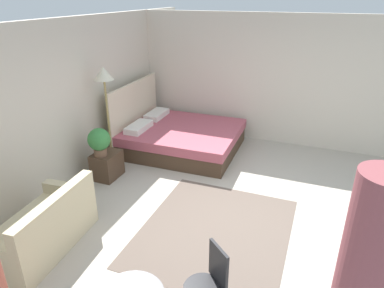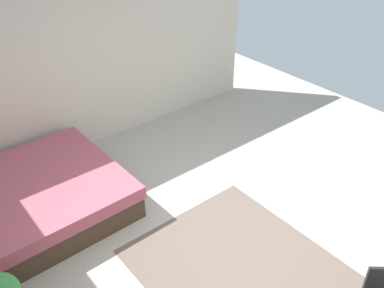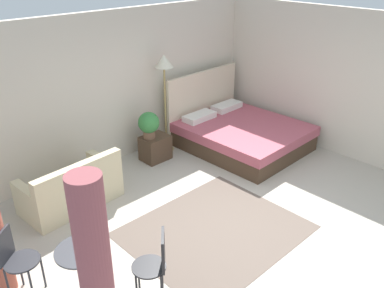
{
  "view_description": "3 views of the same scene",
  "coord_description": "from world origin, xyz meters",
  "px_view_note": "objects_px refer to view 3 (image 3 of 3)",
  "views": [
    {
      "loc": [
        -4.09,
        -0.95,
        3.03
      ],
      "look_at": [
        0.05,
        0.68,
        1.07
      ],
      "focal_mm": 32.2,
      "sensor_mm": 36.0,
      "label": 1
    },
    {
      "loc": [
        -2.51,
        2.63,
        3.77
      ],
      "look_at": [
        0.73,
        0.0,
        1.08
      ],
      "focal_mm": 39.34,
      "sensor_mm": 36.0,
      "label": 2
    },
    {
      "loc": [
        -3.8,
        -2.96,
        3.57
      ],
      "look_at": [
        -0.22,
        0.79,
        1.09
      ],
      "focal_mm": 38.11,
      "sensor_mm": 36.0,
      "label": 3
    }
  ],
  "objects_px": {
    "bed": "(240,133)",
    "balcony_table": "(84,266)",
    "cafe_chair_near_couch": "(156,261)",
    "potted_plant": "(149,124)",
    "nightstand": "(155,148)",
    "floor_lamp": "(164,70)",
    "couch": "(72,190)",
    "cafe_chair_near_window": "(14,257)"
  },
  "relations": [
    {
      "from": "couch",
      "to": "cafe_chair_near_window",
      "type": "relative_size",
      "value": 1.73
    },
    {
      "from": "cafe_chair_near_couch",
      "to": "potted_plant",
      "type": "bearing_deg",
      "value": 52.97
    },
    {
      "from": "cafe_chair_near_window",
      "to": "bed",
      "type": "bearing_deg",
      "value": 9.79
    },
    {
      "from": "balcony_table",
      "to": "cafe_chair_near_window",
      "type": "distance_m",
      "value": 0.78
    },
    {
      "from": "balcony_table",
      "to": "couch",
      "type": "bearing_deg",
      "value": 65.54
    },
    {
      "from": "potted_plant",
      "to": "cafe_chair_near_window",
      "type": "xyz_separation_m",
      "value": [
        -3.11,
        -1.57,
        -0.2
      ]
    },
    {
      "from": "bed",
      "to": "cafe_chair_near_window",
      "type": "distance_m",
      "value": 4.86
    },
    {
      "from": "nightstand",
      "to": "potted_plant",
      "type": "distance_m",
      "value": 0.52
    },
    {
      "from": "balcony_table",
      "to": "bed",
      "type": "bearing_deg",
      "value": 18.32
    },
    {
      "from": "bed",
      "to": "balcony_table",
      "type": "relative_size",
      "value": 3.24
    },
    {
      "from": "cafe_chair_near_window",
      "to": "cafe_chair_near_couch",
      "type": "distance_m",
      "value": 1.55
    },
    {
      "from": "nightstand",
      "to": "balcony_table",
      "type": "relative_size",
      "value": 0.72
    },
    {
      "from": "bed",
      "to": "potted_plant",
      "type": "xyz_separation_m",
      "value": [
        -1.67,
        0.75,
        0.45
      ]
    },
    {
      "from": "bed",
      "to": "cafe_chair_near_couch",
      "type": "relative_size",
      "value": 2.63
    },
    {
      "from": "couch",
      "to": "cafe_chair_near_couch",
      "type": "bearing_deg",
      "value": -95.78
    },
    {
      "from": "bed",
      "to": "balcony_table",
      "type": "bearing_deg",
      "value": -161.68
    },
    {
      "from": "floor_lamp",
      "to": "cafe_chair_near_couch",
      "type": "height_order",
      "value": "floor_lamp"
    },
    {
      "from": "cafe_chair_near_window",
      "to": "cafe_chair_near_couch",
      "type": "bearing_deg",
      "value": -45.32
    },
    {
      "from": "nightstand",
      "to": "cafe_chair_near_couch",
      "type": "xyz_separation_m",
      "value": [
        -2.12,
        -2.64,
        0.29
      ]
    },
    {
      "from": "bed",
      "to": "floor_lamp",
      "type": "xyz_separation_m",
      "value": [
        -1.15,
        0.89,
        1.32
      ]
    },
    {
      "from": "bed",
      "to": "nightstand",
      "type": "bearing_deg",
      "value": 155.52
    },
    {
      "from": "couch",
      "to": "potted_plant",
      "type": "xyz_separation_m",
      "value": [
        1.78,
        0.35,
        0.46
      ]
    },
    {
      "from": "potted_plant",
      "to": "cafe_chair_near_window",
      "type": "distance_m",
      "value": 3.49
    },
    {
      "from": "potted_plant",
      "to": "balcony_table",
      "type": "height_order",
      "value": "potted_plant"
    },
    {
      "from": "floor_lamp",
      "to": "cafe_chair_near_couch",
      "type": "xyz_separation_m",
      "value": [
        -2.53,
        -2.82,
        -1.08
      ]
    },
    {
      "from": "bed",
      "to": "floor_lamp",
      "type": "relative_size",
      "value": 1.22
    },
    {
      "from": "balcony_table",
      "to": "cafe_chair_near_couch",
      "type": "distance_m",
      "value": 0.78
    },
    {
      "from": "nightstand",
      "to": "couch",
      "type": "bearing_deg",
      "value": -170.38
    },
    {
      "from": "balcony_table",
      "to": "cafe_chair_near_window",
      "type": "height_order",
      "value": "cafe_chair_near_window"
    },
    {
      "from": "floor_lamp",
      "to": "cafe_chair_near_window",
      "type": "xyz_separation_m",
      "value": [
        -3.63,
        -1.72,
        -1.06
      ]
    },
    {
      "from": "nightstand",
      "to": "floor_lamp",
      "type": "height_order",
      "value": "floor_lamp"
    },
    {
      "from": "balcony_table",
      "to": "cafe_chair_near_window",
      "type": "xyz_separation_m",
      "value": [
        -0.5,
        0.59,
        0.05
      ]
    },
    {
      "from": "cafe_chair_near_window",
      "to": "cafe_chair_near_couch",
      "type": "relative_size",
      "value": 0.99
    },
    {
      "from": "potted_plant",
      "to": "cafe_chair_near_couch",
      "type": "bearing_deg",
      "value": -127.03
    },
    {
      "from": "couch",
      "to": "cafe_chair_near_window",
      "type": "distance_m",
      "value": 1.82
    },
    {
      "from": "couch",
      "to": "floor_lamp",
      "type": "relative_size",
      "value": 0.8
    },
    {
      "from": "nightstand",
      "to": "floor_lamp",
      "type": "xyz_separation_m",
      "value": [
        0.42,
        0.18,
        1.37
      ]
    },
    {
      "from": "bed",
      "to": "nightstand",
      "type": "distance_m",
      "value": 1.73
    },
    {
      "from": "nightstand",
      "to": "cafe_chair_near_window",
      "type": "relative_size",
      "value": 0.59
    },
    {
      "from": "potted_plant",
      "to": "cafe_chair_near_window",
      "type": "relative_size",
      "value": 0.57
    },
    {
      "from": "floor_lamp",
      "to": "bed",
      "type": "bearing_deg",
      "value": -37.75
    },
    {
      "from": "couch",
      "to": "cafe_chair_near_window",
      "type": "height_order",
      "value": "cafe_chair_near_window"
    }
  ]
}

